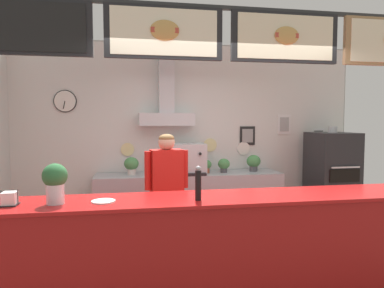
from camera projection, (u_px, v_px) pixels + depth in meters
name	position (u px, v px, depth m)	size (l,w,h in m)	color
ground_plane	(223.00, 284.00, 3.76)	(6.77, 6.77, 0.00)	brown
back_wall_assembly	(189.00, 129.00, 5.74)	(5.64, 2.49, 2.97)	#9E9E99
service_counter	(235.00, 251.00, 3.30)	(4.48, 0.65, 1.04)	maroon
back_prep_counter	(189.00, 202.00, 5.58)	(2.90, 0.63, 0.90)	#A3A5AD
pizza_oven	(331.00, 179.00, 5.73)	(0.66, 0.73, 1.63)	#232326
shop_worker	(167.00, 192.00, 4.31)	(0.54, 0.27, 1.57)	#232328
espresso_machine	(187.00, 159.00, 5.50)	(0.57, 0.49, 0.47)	silver
potted_thyme	(254.00, 162.00, 5.75)	(0.22, 0.22, 0.27)	#4C4C51
potted_rosemary	(207.00, 165.00, 5.55)	(0.16, 0.16, 0.21)	#9E563D
potted_sage	(131.00, 165.00, 5.38)	(0.22, 0.22, 0.27)	beige
potted_basil	(224.00, 165.00, 5.61)	(0.19, 0.19, 0.22)	#4C4C51
napkin_holder	(10.00, 199.00, 2.90)	(0.13, 0.13, 0.13)	#262628
pepper_grinder	(198.00, 183.00, 3.08)	(0.05, 0.05, 0.30)	black
condiment_plate	(103.00, 201.00, 3.02)	(0.20, 0.20, 0.01)	white
basil_vase	(55.00, 182.00, 2.94)	(0.20, 0.20, 0.34)	silver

